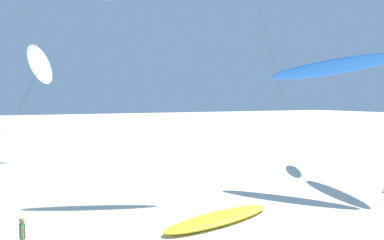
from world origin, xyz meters
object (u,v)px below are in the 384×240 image
object	(u,v)px
flying_kite_2	(335,67)
grounded_kite_2	(219,218)
flying_kite_5	(40,67)
person_foreground_walker	(22,236)

from	to	relation	value
flying_kite_2	grounded_kite_2	world-z (taller)	flying_kite_2
flying_kite_5	person_foreground_walker	xyz separation A→B (m)	(-0.86, -6.16, -6.93)
flying_kite_5	person_foreground_walker	world-z (taller)	flying_kite_5
person_foreground_walker	flying_kite_5	bearing A→B (deg)	82.00
grounded_kite_2	person_foreground_walker	world-z (taller)	person_foreground_walker
flying_kite_5	flying_kite_2	bearing A→B (deg)	-10.98
flying_kite_5	person_foreground_walker	bearing A→B (deg)	-98.00
flying_kite_2	person_foreground_walker	world-z (taller)	flying_kite_2
grounded_kite_2	person_foreground_walker	size ratio (longest dim) A/B	4.13
flying_kite_2	grounded_kite_2	bearing A→B (deg)	-166.72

